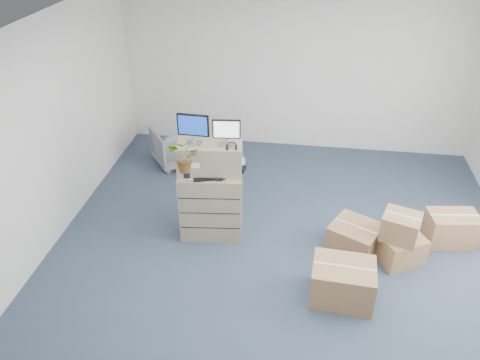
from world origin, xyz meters
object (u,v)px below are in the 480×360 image
at_px(monitor_right, 227,131).
at_px(water_bottle, 213,164).
at_px(monitor_left, 193,127).
at_px(keyboard, 209,177).
at_px(potted_plant, 187,159).
at_px(office_chair, 176,144).
at_px(filing_cabinet_lower, 211,203).

distance_m(monitor_right, water_bottle, 0.50).
distance_m(monitor_left, keyboard, 0.66).
height_order(keyboard, potted_plant, potted_plant).
height_order(monitor_left, office_chair, monitor_left).
bearing_deg(water_bottle, office_chair, 119.80).
bearing_deg(office_chair, filing_cabinet_lower, 82.42).
distance_m(filing_cabinet_lower, monitor_right, 1.09).
relative_size(monitor_left, keyboard, 1.00).
relative_size(keyboard, potted_plant, 0.75).
distance_m(keyboard, office_chair, 2.23).
bearing_deg(keyboard, monitor_left, 131.28).
xyz_separation_m(monitor_left, office_chair, (-0.79, 1.78, -1.21)).
xyz_separation_m(water_bottle, office_chair, (-1.02, 1.77, -0.71)).
bearing_deg(water_bottle, potted_plant, -155.36).
height_order(filing_cabinet_lower, water_bottle, water_bottle).
bearing_deg(potted_plant, keyboard, 0.47).
bearing_deg(filing_cabinet_lower, water_bottle, 27.87).
relative_size(potted_plant, office_chair, 0.74).
height_order(monitor_right, keyboard, monitor_right).
bearing_deg(monitor_left, filing_cabinet_lower, -1.93).
distance_m(keyboard, water_bottle, 0.18).
bearing_deg(office_chair, potted_plant, 74.37).
relative_size(monitor_right, potted_plant, 0.65).
height_order(keyboard, water_bottle, water_bottle).
bearing_deg(water_bottle, keyboard, -100.77).
distance_m(keyboard, potted_plant, 0.36).
distance_m(monitor_right, keyboard, 0.63).
bearing_deg(monitor_right, water_bottle, 176.67).
xyz_separation_m(monitor_left, keyboard, (0.20, -0.13, -0.61)).
bearing_deg(keyboard, monitor_right, 17.87).
height_order(monitor_right, water_bottle, monitor_right).
bearing_deg(monitor_left, potted_plant, -117.45).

